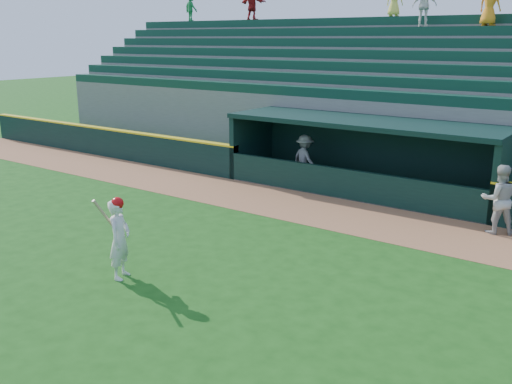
% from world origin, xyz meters
% --- Properties ---
extents(ground, '(120.00, 120.00, 0.00)m').
position_xyz_m(ground, '(0.00, 0.00, 0.00)').
color(ground, '#174A12').
rests_on(ground, ground).
extents(warning_track, '(40.00, 3.00, 0.01)m').
position_xyz_m(warning_track, '(0.00, 4.90, 0.01)').
color(warning_track, '#945E3B').
rests_on(warning_track, ground).
extents(field_wall_left, '(15.50, 0.30, 1.20)m').
position_xyz_m(field_wall_left, '(-12.25, 6.55, 0.60)').
color(field_wall_left, black).
rests_on(field_wall_left, ground).
extents(wall_stripe_left, '(15.50, 0.32, 0.06)m').
position_xyz_m(wall_stripe_left, '(-12.25, 6.55, 1.23)').
color(wall_stripe_left, yellow).
rests_on(wall_stripe_left, field_wall_left).
extents(dugout_player_front, '(1.14, 1.06, 1.88)m').
position_xyz_m(dugout_player_front, '(4.88, 5.86, 0.94)').
color(dugout_player_front, '#ADADA8').
rests_on(dugout_player_front, ground).
extents(dugout_player_inside, '(1.28, 1.00, 1.73)m').
position_xyz_m(dugout_player_inside, '(-2.22, 7.65, 0.87)').
color(dugout_player_inside, '#9C9C97').
rests_on(dugout_player_inside, ground).
extents(dugout, '(9.40, 2.80, 2.46)m').
position_xyz_m(dugout, '(0.00, 8.00, 1.36)').
color(dugout, slate).
rests_on(dugout, ground).
extents(stands, '(34.50, 6.25, 7.57)m').
position_xyz_m(stands, '(-0.01, 12.58, 2.40)').
color(stands, slate).
rests_on(stands, ground).
extents(batter_at_plate, '(0.64, 0.86, 1.84)m').
position_xyz_m(batter_at_plate, '(-0.99, -2.05, 0.92)').
color(batter_at_plate, silver).
rests_on(batter_at_plate, ground).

